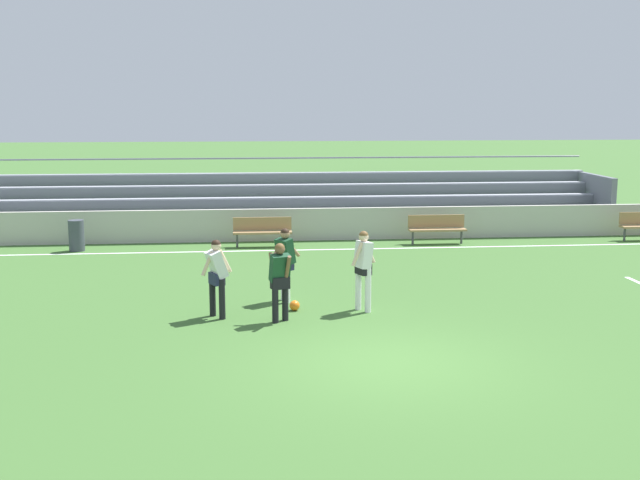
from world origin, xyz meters
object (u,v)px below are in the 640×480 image
player_dark_wide_right (280,276)px  player_white_on_ball (217,272)px  soccer_ball (295,306)px  trash_bin (76,236)px  bench_near_wall_gap (262,229)px  bench_centre_sideline (437,226)px  player_dark_overlapping (285,258)px  player_white_dropping_back (363,263)px  bleacher_stand (292,201)px

player_dark_wide_right → player_white_on_ball: player_white_on_ball is taller
player_dark_wide_right → soccer_ball: (0.34, 0.83, -0.84)m
trash_bin → player_white_on_ball: size_ratio=0.57×
bench_near_wall_gap → bench_centre_sideline: bearing=0.0°
soccer_ball → player_dark_overlapping: bearing=100.3°
player_white_dropping_back → player_white_on_ball: bearing=-175.6°
player_white_on_ball → bench_centre_sideline: bearing=50.9°
bench_near_wall_gap → player_white_dropping_back: player_white_dropping_back is taller
bench_centre_sideline → player_dark_wide_right: 10.08m
player_dark_overlapping → soccer_ball: bearing=-79.7°
soccer_ball → trash_bin: bearing=128.8°
trash_bin → player_dark_wide_right: 10.13m
player_white_on_ball → soccer_ball: bearing=13.6°
bleacher_stand → bench_near_wall_gap: bearing=-108.5°
bench_near_wall_gap → player_dark_overlapping: size_ratio=1.09×
bench_near_wall_gap → trash_bin: trash_bin is taller
bench_near_wall_gap → player_dark_wide_right: bearing=-89.0°
bleacher_stand → player_dark_overlapping: 10.24m
trash_bin → bench_near_wall_gap: bearing=2.0°
trash_bin → soccer_ball: size_ratio=4.24×
player_white_dropping_back → bench_centre_sideline: bearing=65.9°
bench_centre_sideline → trash_bin: size_ratio=1.93×
player_white_on_ball → player_dark_overlapping: 1.91m
bleacher_stand → player_white_dropping_back: size_ratio=12.84×
bench_centre_sideline → player_white_dropping_back: player_white_dropping_back is taller
bleacher_stand → trash_bin: (-6.66, -3.51, -0.55)m
bleacher_stand → bench_near_wall_gap: (-1.11, -3.31, -0.47)m
player_dark_overlapping → bleacher_stand: bearing=85.7°
bench_centre_sideline → soccer_ball: size_ratio=8.18×
bench_near_wall_gap → player_white_on_ball: size_ratio=1.11×
bleacher_stand → soccer_ball: 11.09m
player_white_on_ball → bench_near_wall_gap: bearing=82.1°
trash_bin → soccer_ball: 9.66m
player_white_dropping_back → soccer_ball: bearing=173.8°
bench_near_wall_gap → trash_bin: size_ratio=1.93×
bench_near_wall_gap → player_dark_overlapping: bearing=-87.2°
player_white_dropping_back → player_dark_overlapping: 1.88m
bench_near_wall_gap → trash_bin: 5.56m
bench_near_wall_gap → player_dark_overlapping: 6.92m
bleacher_stand → trash_bin: bearing=-152.2°
bench_centre_sideline → soccer_ball: 9.20m
bench_near_wall_gap → bench_centre_sideline: (5.47, 0.00, 0.00)m
bleacher_stand → trash_bin: bleacher_stand is taller
bench_near_wall_gap → soccer_ball: size_ratio=8.18×
player_dark_wide_right → soccer_ball: player_dark_wide_right is taller
player_white_dropping_back → player_dark_overlapping: size_ratio=1.05×
bleacher_stand → player_dark_wide_right: (-0.96, -11.86, -0.06)m
bleacher_stand → bench_centre_sideline: bleacher_stand is taller
bench_centre_sideline → soccer_ball: (-4.98, -7.72, -0.44)m
player_dark_wide_right → player_dark_overlapping: size_ratio=0.98×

